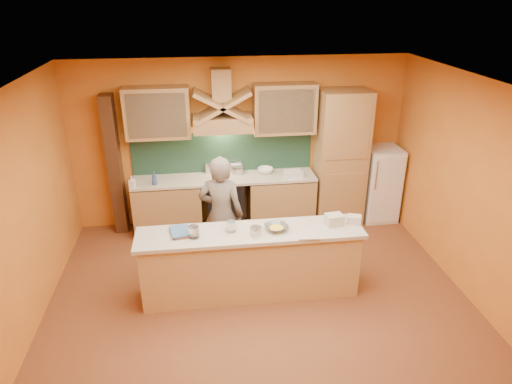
{
  "coord_description": "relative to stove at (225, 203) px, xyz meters",
  "views": [
    {
      "loc": [
        -0.7,
        -4.73,
        3.79
      ],
      "look_at": [
        0.05,
        0.9,
        1.21
      ],
      "focal_mm": 32.0,
      "sensor_mm": 36.0,
      "label": 1
    }
  ],
  "objects": [
    {
      "name": "floor",
      "position": [
        0.3,
        -2.2,
        -0.45
      ],
      "size": [
        5.5,
        5.0,
        0.01
      ],
      "primitive_type": "cube",
      "color": "brown",
      "rests_on": "ground"
    },
    {
      "name": "ceiling",
      "position": [
        0.3,
        -2.2,
        2.35
      ],
      "size": [
        5.5,
        5.0,
        0.01
      ],
      "primitive_type": "cube",
      "color": "white",
      "rests_on": "wall_back"
    },
    {
      "name": "wall_back",
      "position": [
        0.3,
        0.3,
        0.95
      ],
      "size": [
        5.5,
        0.02,
        2.8
      ],
      "primitive_type": "cube",
      "color": "orange",
      "rests_on": "floor"
    },
    {
      "name": "wall_front",
      "position": [
        0.3,
        -4.7,
        0.95
      ],
      "size": [
        5.5,
        0.02,
        2.8
      ],
      "primitive_type": "cube",
      "color": "orange",
      "rests_on": "floor"
    },
    {
      "name": "wall_left",
      "position": [
        -2.45,
        -2.2,
        0.95
      ],
      "size": [
        0.02,
        5.0,
        2.8
      ],
      "primitive_type": "cube",
      "color": "orange",
      "rests_on": "floor"
    },
    {
      "name": "wall_right",
      "position": [
        3.05,
        -2.2,
        0.95
      ],
      "size": [
        0.02,
        5.0,
        2.8
      ],
      "primitive_type": "cube",
      "color": "orange",
      "rests_on": "floor"
    },
    {
      "name": "base_cabinet_left",
      "position": [
        -0.95,
        0.0,
        -0.02
      ],
      "size": [
        1.1,
        0.6,
        0.86
      ],
      "primitive_type": "cube",
      "color": "#AF8550",
      "rests_on": "floor"
    },
    {
      "name": "base_cabinet_right",
      "position": [
        0.95,
        0.0,
        -0.02
      ],
      "size": [
        1.1,
        0.6,
        0.86
      ],
      "primitive_type": "cube",
      "color": "#AF8550",
      "rests_on": "floor"
    },
    {
      "name": "counter_top",
      "position": [
        -0.0,
        0.0,
        0.45
      ],
      "size": [
        3.0,
        0.62,
        0.04
      ],
      "primitive_type": "cube",
      "color": "beige",
      "rests_on": "base_cabinet_left"
    },
    {
      "name": "stove",
      "position": [
        0.0,
        0.0,
        0.0
      ],
      "size": [
        0.6,
        0.58,
        0.9
      ],
      "primitive_type": "cube",
      "color": "black",
      "rests_on": "floor"
    },
    {
      "name": "backsplash",
      "position": [
        -0.0,
        0.28,
        0.8
      ],
      "size": [
        3.0,
        0.03,
        0.7
      ],
      "primitive_type": "cube",
      "color": "#183628",
      "rests_on": "wall_back"
    },
    {
      "name": "range_hood",
      "position": [
        0.0,
        0.05,
        1.37
      ],
      "size": [
        0.92,
        0.5,
        0.24
      ],
      "primitive_type": "cube",
      "color": "#AF8550",
      "rests_on": "wall_back"
    },
    {
      "name": "hood_chimney",
      "position": [
        0.0,
        0.15,
        1.95
      ],
      "size": [
        0.3,
        0.3,
        0.5
      ],
      "primitive_type": "cube",
      "color": "#AF8550",
      "rests_on": "wall_back"
    },
    {
      "name": "upper_cabinet_left",
      "position": [
        -1.0,
        0.12,
        1.55
      ],
      "size": [
        1.0,
        0.35,
        0.8
      ],
      "primitive_type": "cube",
      "color": "#AF8550",
      "rests_on": "wall_back"
    },
    {
      "name": "upper_cabinet_right",
      "position": [
        1.0,
        0.12,
        1.55
      ],
      "size": [
        1.0,
        0.35,
        0.8
      ],
      "primitive_type": "cube",
      "color": "#AF8550",
      "rests_on": "wall_back"
    },
    {
      "name": "pantry_column",
      "position": [
        1.95,
        0.0,
        0.7
      ],
      "size": [
        0.8,
        0.6,
        2.3
      ],
      "primitive_type": "cube",
      "color": "#AF8550",
      "rests_on": "floor"
    },
    {
      "name": "fridge",
      "position": [
        2.7,
        0.0,
        0.2
      ],
      "size": [
        0.58,
        0.6,
        1.3
      ],
      "primitive_type": "cube",
      "color": "white",
      "rests_on": "floor"
    },
    {
      "name": "trim_column_left",
      "position": [
        -1.75,
        0.15,
        0.7
      ],
      "size": [
        0.2,
        0.3,
        2.3
      ],
      "primitive_type": "cube",
      "color": "#472816",
      "rests_on": "floor"
    },
    {
      "name": "island_body",
      "position": [
        0.2,
        -1.9,
        -0.01
      ],
      "size": [
        2.8,
        0.55,
        0.88
      ],
      "primitive_type": "cube",
      "color": "tan",
      "rests_on": "floor"
    },
    {
      "name": "island_top",
      "position": [
        0.2,
        -1.9,
        0.47
      ],
      "size": [
        2.9,
        0.62,
        0.05
      ],
      "primitive_type": "cube",
      "color": "beige",
      "rests_on": "island_body"
    },
    {
      "name": "person",
      "position": [
        -0.13,
        -1.24,
        0.42
      ],
      "size": [
        0.72,
        0.56,
        1.73
      ],
      "primitive_type": "imported",
      "rotation": [
        0.0,
        0.0,
        2.89
      ],
      "color": "#70665B",
      "rests_on": "floor"
    },
    {
      "name": "pot_large",
      "position": [
        -0.05,
        -0.09,
        0.54
      ],
      "size": [
        0.3,
        0.3,
        0.17
      ],
      "primitive_type": "cylinder",
      "rotation": [
        0.0,
        0.0,
        0.32
      ],
      "color": "#B2B3B9",
      "rests_on": "stove"
    },
    {
      "name": "pot_small",
      "position": [
        0.23,
        0.14,
        0.51
      ],
      "size": [
        0.23,
        0.23,
        0.13
      ],
      "primitive_type": "cylinder",
      "rotation": [
        0.0,
        0.0,
        0.16
      ],
      "color": "#BAB9C1",
      "rests_on": "stove"
    },
    {
      "name": "soap_bottle_a",
      "position": [
        -1.45,
        -0.24,
        0.57
      ],
      "size": [
        0.11,
        0.11,
        0.19
      ],
      "primitive_type": "imported",
      "rotation": [
        0.0,
        0.0,
        -0.24
      ],
      "color": "white",
      "rests_on": "counter_top"
    },
    {
      "name": "soap_bottle_b",
      "position": [
        -1.11,
        -0.16,
        0.58
      ],
      "size": [
        0.1,
        0.1,
        0.22
      ],
      "primitive_type": "imported",
      "rotation": [
        0.0,
        0.0,
        0.15
      ],
      "color": "#375497",
      "rests_on": "counter_top"
    },
    {
      "name": "bowl_back",
      "position": [
        0.7,
        0.11,
        0.51
      ],
      "size": [
        0.33,
        0.33,
        0.08
      ],
      "primitive_type": "imported",
      "rotation": [
        0.0,
        0.0,
        0.33
      ],
      "color": "white",
      "rests_on": "counter_top"
    },
    {
      "name": "dish_rack",
      "position": [
        1.13,
        -0.12,
        0.52
      ],
      "size": [
        0.31,
        0.26,
        0.1
      ],
      "primitive_type": "cube",
      "rotation": [
        0.0,
        0.0,
        0.18
      ],
      "color": "white",
      "rests_on": "counter_top"
    },
    {
      "name": "book_lower",
      "position": [
        -0.74,
        -1.85,
        0.51
      ],
      "size": [
        0.24,
        0.31,
        0.03
      ],
      "primitive_type": "imported",
      "rotation": [
        0.0,
        0.0,
        0.06
      ],
      "color": "#A9583C",
      "rests_on": "island_top"
    },
    {
      "name": "book_upper",
      "position": [
        -0.8,
        -1.86,
        0.53
      ],
      "size": [
        0.29,
        0.36,
        0.02
      ],
      "primitive_type": "imported",
      "rotation": [
        0.0,
        0.0,
        0.18
      ],
      "color": "#426992",
      "rests_on": "island_top"
    },
    {
      "name": "jar_large",
      "position": [
        -0.51,
        -1.96,
        0.57
      ],
      "size": [
        0.14,
        0.14,
        0.15
      ],
      "primitive_type": "cylinder",
      "rotation": [
        0.0,
        0.0,
        -0.03
      ],
      "color": "silver",
      "rests_on": "island_top"
    },
    {
      "name": "jar_small",
      "position": [
        -0.04,
        -1.87,
        0.57
      ],
      "size": [
        0.12,
        0.12,
        0.14
      ],
      "primitive_type": "cylinder",
      "rotation": [
        0.0,
        0.0,
        -0.02
      ],
      "color": "silver",
      "rests_on": "island_top"
    },
    {
      "name": "kitchen_scale",
      "position": [
        0.25,
        -2.01,
        0.54
      ],
      "size": [
        0.14,
        0.14,
        0.1
      ],
      "primitive_type": "cube",
      "rotation": [
        0.0,
        0.0,
        0.29
      ],
      "color": "silver",
      "rests_on": "island_top"
    },
    {
      "name": "mixing_bowl",
      "position": [
        0.53,
        -1.91,
        0.53
      ],
      "size": [
        0.35,
        0.35,
        0.07
      ],
      "primitive_type": "imported",
      "rotation": [
        0.0,
        0.0,
        0.27
      ],
      "color": "silver",
      "rests_on": "island_top"
    },
    {
      "name": "cloth",
      "position": [
        0.9,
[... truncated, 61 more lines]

